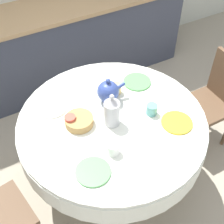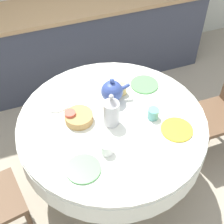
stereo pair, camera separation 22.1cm
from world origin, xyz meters
TOP-DOWN VIEW (x-y plane):
  - ground_plane at (0.00, 0.00)m, footprint 12.00×12.00m
  - kitchen_counter at (0.00, 1.51)m, footprint 3.24×0.64m
  - dining_table at (0.00, 0.00)m, footprint 1.40×1.40m
  - chair_left at (1.04, -0.01)m, footprint 0.40×0.40m
  - plate_near_left at (-0.32, -0.34)m, footprint 0.23×0.23m
  - cup_near_left at (-0.14, -0.27)m, footprint 0.08×0.08m
  - plate_near_right at (0.39, -0.26)m, footprint 0.23×0.23m
  - cup_near_right at (0.29, -0.09)m, footprint 0.08×0.08m
  - plate_far_left at (-0.34, 0.32)m, footprint 0.23×0.23m
  - cup_far_left at (-0.28, 0.10)m, footprint 0.08×0.08m
  - plate_far_right at (0.38, 0.27)m, footprint 0.23×0.23m
  - cup_far_right at (0.17, 0.24)m, footprint 0.08×0.08m
  - coffee_carafe at (-0.01, -0.03)m, footprint 0.11×0.11m
  - teapot at (0.07, 0.19)m, footprint 0.23×0.17m
  - bread_basket at (-0.23, 0.08)m, footprint 0.20×0.20m

SIDE VIEW (x-z plane):
  - ground_plane at x=0.00m, z-range 0.00..0.00m
  - kitchen_counter at x=0.00m, z-range 0.00..0.93m
  - chair_left at x=1.04m, z-range 0.06..0.97m
  - dining_table at x=0.00m, z-range 0.26..1.02m
  - plate_near_left at x=-0.32m, z-range 0.76..0.78m
  - plate_near_right at x=0.39m, z-range 0.76..0.78m
  - plate_far_left at x=-0.34m, z-range 0.76..0.78m
  - plate_far_right at x=0.38m, z-range 0.76..0.78m
  - bread_basket at x=-0.23m, z-range 0.76..0.83m
  - cup_near_left at x=-0.14m, z-range 0.76..0.85m
  - cup_near_right at x=0.29m, z-range 0.76..0.85m
  - cup_far_left at x=-0.28m, z-range 0.76..0.85m
  - cup_far_right at x=0.17m, z-range 0.76..0.85m
  - teapot at x=0.07m, z-range 0.75..0.97m
  - coffee_carafe at x=-0.01m, z-range 0.74..1.02m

